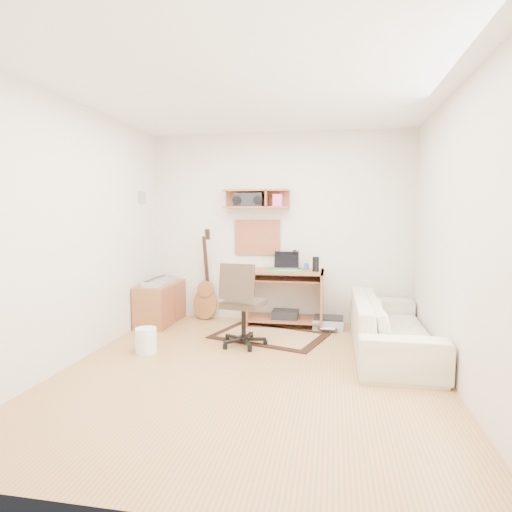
% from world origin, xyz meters
% --- Properties ---
extents(floor, '(3.60, 4.00, 0.01)m').
position_xyz_m(floor, '(0.00, 0.00, -0.01)').
color(floor, tan).
rests_on(floor, ground).
extents(ceiling, '(3.60, 4.00, 0.01)m').
position_xyz_m(ceiling, '(0.00, 0.00, 2.60)').
color(ceiling, white).
rests_on(ceiling, ground).
extents(back_wall, '(3.60, 0.01, 2.60)m').
position_xyz_m(back_wall, '(0.00, 2.00, 1.30)').
color(back_wall, beige).
rests_on(back_wall, ground).
extents(left_wall, '(0.01, 4.00, 2.60)m').
position_xyz_m(left_wall, '(-1.80, 0.00, 1.30)').
color(left_wall, beige).
rests_on(left_wall, ground).
extents(right_wall, '(0.01, 4.00, 2.60)m').
position_xyz_m(right_wall, '(1.80, 0.00, 1.30)').
color(right_wall, beige).
rests_on(right_wall, ground).
extents(wall_shelf, '(0.90, 0.25, 0.26)m').
position_xyz_m(wall_shelf, '(-0.30, 1.88, 1.70)').
color(wall_shelf, '#985C35').
rests_on(wall_shelf, back_wall).
extents(cork_board, '(0.64, 0.03, 0.49)m').
position_xyz_m(cork_board, '(-0.30, 1.98, 1.17)').
color(cork_board, '#A47352').
rests_on(cork_board, back_wall).
extents(wall_photo, '(0.02, 0.20, 0.15)m').
position_xyz_m(wall_photo, '(-1.79, 1.50, 1.72)').
color(wall_photo, '#4C8CBF').
rests_on(wall_photo, left_wall).
extents(desk, '(1.00, 0.55, 0.75)m').
position_xyz_m(desk, '(0.13, 1.73, 0.38)').
color(desk, '#985C35').
rests_on(desk, floor).
extents(laptop, '(0.33, 0.33, 0.25)m').
position_xyz_m(laptop, '(0.13, 1.71, 0.87)').
color(laptop, silver).
rests_on(laptop, desk).
extents(speaker, '(0.09, 0.09, 0.19)m').
position_xyz_m(speaker, '(0.53, 1.68, 0.85)').
color(speaker, black).
rests_on(speaker, desk).
extents(desk_lamp, '(0.09, 0.09, 0.26)m').
position_xyz_m(desk_lamp, '(0.29, 1.87, 0.88)').
color(desk_lamp, black).
rests_on(desk_lamp, desk).
extents(pencil_cup, '(0.06, 0.06, 0.09)m').
position_xyz_m(pencil_cup, '(0.40, 1.83, 0.79)').
color(pencil_cup, '#325D98').
rests_on(pencil_cup, desk).
extents(boombox, '(0.39, 0.18, 0.20)m').
position_xyz_m(boombox, '(-0.40, 1.87, 1.68)').
color(boombox, black).
rests_on(boombox, wall_shelf).
extents(rug, '(1.50, 1.21, 0.02)m').
position_xyz_m(rug, '(-0.01, 1.17, 0.01)').
color(rug, beige).
rests_on(rug, floor).
extents(task_chair, '(0.57, 0.57, 0.97)m').
position_xyz_m(task_chair, '(-0.24, 0.77, 0.49)').
color(task_chair, '#392E22').
rests_on(task_chair, floor).
extents(cabinet, '(0.40, 0.90, 0.55)m').
position_xyz_m(cabinet, '(-1.58, 1.55, 0.28)').
color(cabinet, '#985C35').
rests_on(cabinet, floor).
extents(music_keyboard, '(0.22, 0.71, 0.06)m').
position_xyz_m(music_keyboard, '(-1.58, 1.55, 0.58)').
color(music_keyboard, '#B2B5BA').
rests_on(music_keyboard, cabinet).
extents(guitar, '(0.36, 0.25, 1.29)m').
position_xyz_m(guitar, '(-1.03, 1.86, 0.65)').
color(guitar, '#965A2E').
rests_on(guitar, floor).
extents(waste_basket, '(0.24, 0.24, 0.27)m').
position_xyz_m(waste_basket, '(-1.22, 0.32, 0.14)').
color(waste_basket, white).
rests_on(waste_basket, floor).
extents(printer, '(0.40, 0.32, 0.15)m').
position_xyz_m(printer, '(0.70, 1.66, 0.08)').
color(printer, '#A5A8AA').
rests_on(printer, floor).
extents(sofa, '(0.59, 2.01, 0.79)m').
position_xyz_m(sofa, '(1.38, 0.83, 0.39)').
color(sofa, beige).
rests_on(sofa, floor).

